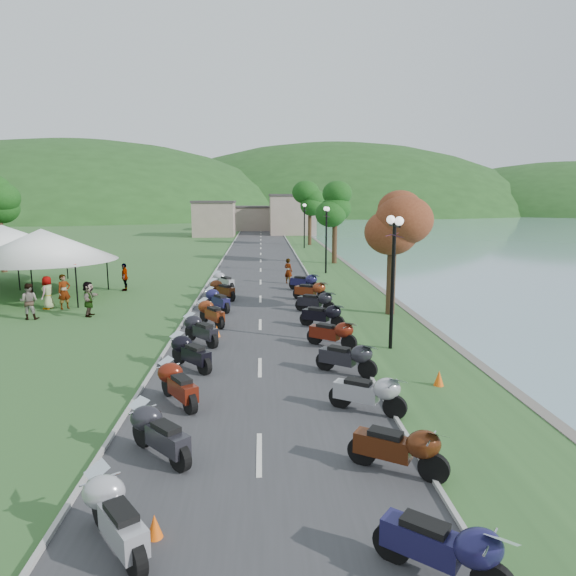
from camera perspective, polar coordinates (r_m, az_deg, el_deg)
name	(u,v)px	position (r m, az deg, el deg)	size (l,w,h in m)	color
road	(261,270)	(41.15, -3.06, 2.00)	(7.00, 120.00, 0.02)	#38383B
hills_backdrop	(261,213)	(200.83, -3.01, 8.34)	(360.00, 120.00, 76.00)	#285621
far_building	(249,218)	(85.84, -4.39, 7.81)	(18.00, 16.00, 5.00)	gray
moto_row_left	(187,368)	(16.22, -11.18, -8.76)	(2.60, 35.50, 1.10)	#331411
moto_row_right	(338,345)	(18.44, 5.58, -6.32)	(2.60, 30.04, 1.10)	#331411
vendor_tent_main	(44,264)	(32.46, -25.50, 2.44)	(5.46, 5.46, 4.00)	white
vendor_tent_side	(5,256)	(38.25, -28.97, 3.16)	(5.74, 5.74, 4.00)	white
tree_lakeside	(392,243)	(25.52, 11.51, 4.89)	(2.55, 2.55, 7.07)	#1B5417
pedestrian_a	(65,309)	(29.19, -23.49, -2.14)	(0.66, 0.49, 1.82)	slate
pedestrian_b	(30,319)	(27.45, -26.71, -3.11)	(0.85, 0.46, 1.74)	slate
traffic_cone_near	(155,527)	(9.84, -14.60, -24.27)	(0.28, 0.28, 0.44)	#F2590C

